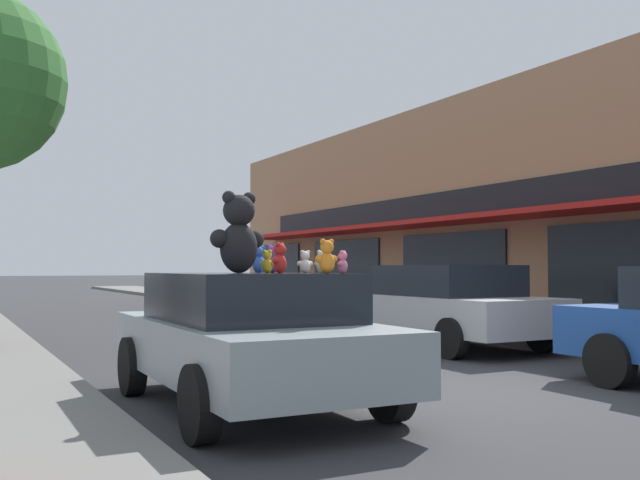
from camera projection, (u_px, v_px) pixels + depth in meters
name	position (u px, v px, depth m)	size (l,w,h in m)	color
ground_plane	(459.00, 392.00, 8.30)	(260.00, 260.00, 0.00)	#333335
plush_art_car	(249.00, 335.00, 7.42)	(2.10, 4.11, 1.39)	#8C999E
teddy_bear_giant	(239.00, 234.00, 7.35)	(0.63, 0.41, 0.85)	black
teddy_bear_red	(280.00, 258.00, 7.02)	(0.22, 0.20, 0.31)	red
teddy_bear_white	(305.00, 262.00, 7.46)	(0.18, 0.11, 0.24)	white
teddy_bear_yellow	(267.00, 262.00, 7.52)	(0.15, 0.18, 0.25)	yellow
teddy_bear_cream	(322.00, 262.00, 7.20)	(0.15, 0.17, 0.24)	beige
teddy_bear_orange	(327.00, 257.00, 6.72)	(0.24, 0.15, 0.33)	orange
teddy_bear_blue	(258.00, 259.00, 8.26)	(0.23, 0.14, 0.32)	blue
teddy_bear_purple	(272.00, 259.00, 7.70)	(0.18, 0.23, 0.31)	purple
teddy_bear_pink	(343.00, 262.00, 6.89)	(0.16, 0.15, 0.22)	pink
parked_car_far_center	(446.00, 304.00, 12.98)	(2.16, 4.50, 1.50)	#B7B7BC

